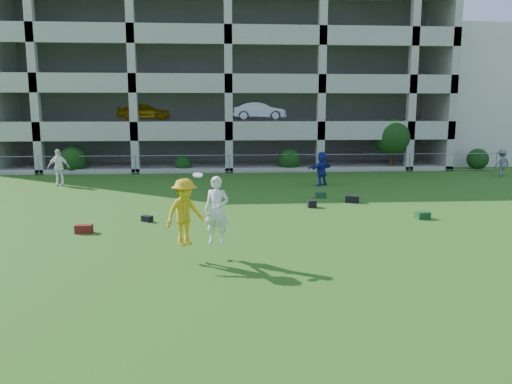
{
  "coord_description": "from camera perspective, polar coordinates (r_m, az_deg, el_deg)",
  "views": [
    {
      "loc": [
        -0.68,
        -13.15,
        4.11
      ],
      "look_at": [
        0.53,
        3.0,
        1.4
      ],
      "focal_mm": 35.0,
      "sensor_mm": 36.0,
      "label": 1
    }
  ],
  "objects": [
    {
      "name": "parking_garage",
      "position": [
        40.9,
        -3.43,
        12.14
      ],
      "size": [
        30.0,
        14.0,
        12.0
      ],
      "color": "#9E998C",
      "rests_on": "ground"
    },
    {
      "name": "bag_red_a",
      "position": [
        17.69,
        -19.08,
        -4.0
      ],
      "size": [
        0.56,
        0.31,
        0.28
      ],
      "primitive_type": "cube",
      "rotation": [
        0.0,
        0.0,
        -0.03
      ],
      "color": "#531C0E",
      "rests_on": "ground"
    },
    {
      "name": "fence",
      "position": [
        32.34,
        -3.08,
        3.27
      ],
      "size": [
        36.06,
        0.06,
        1.2
      ],
      "color": "gray",
      "rests_on": "ground"
    },
    {
      "name": "bystander_b",
      "position": [
        28.94,
        -21.65,
        2.63
      ],
      "size": [
        1.17,
        0.51,
        1.97
      ],
      "primitive_type": "imported",
      "rotation": [
        0.0,
        0.0,
        -0.03
      ],
      "color": "white",
      "rests_on": "ground"
    },
    {
      "name": "frisbee_contest",
      "position": [
        13.63,
        -7.1,
        -2.24
      ],
      "size": [
        1.92,
        1.28,
        1.98
      ],
      "color": "gold",
      "rests_on": "ground"
    },
    {
      "name": "bystander_d",
      "position": [
        27.14,
        7.52,
        2.67
      ],
      "size": [
        1.69,
        1.47,
        1.84
      ],
      "primitive_type": "imported",
      "rotation": [
        0.0,
        0.0,
        3.79
      ],
      "color": "navy",
      "rests_on": "ground"
    },
    {
      "name": "bag_green_c",
      "position": [
        19.9,
        18.5,
        -2.54
      ],
      "size": [
        0.56,
        0.44,
        0.26
      ],
      "primitive_type": "cube",
      "rotation": [
        0.0,
        0.0,
        0.19
      ],
      "color": "#163C15",
      "rests_on": "ground"
    },
    {
      "name": "bag_green_g",
      "position": [
        23.47,
        7.42,
        -0.36
      ],
      "size": [
        0.55,
        0.38,
        0.25
      ],
      "primitive_type": "cube",
      "rotation": [
        0.0,
        0.0,
        -0.18
      ],
      "color": "#153B1E",
      "rests_on": "ground"
    },
    {
      "name": "bag_black_e",
      "position": [
        22.51,
        10.93,
        -0.81
      ],
      "size": [
        0.66,
        0.46,
        0.3
      ],
      "primitive_type": "cube",
      "rotation": [
        0.0,
        0.0,
        -0.3
      ],
      "color": "black",
      "rests_on": "ground"
    },
    {
      "name": "stucco_building",
      "position": [
        47.48,
        26.01,
        9.62
      ],
      "size": [
        16.0,
        14.0,
        10.0
      ],
      "primitive_type": "cube",
      "color": "beige",
      "rests_on": "ground"
    },
    {
      "name": "bystander_f",
      "position": [
        34.14,
        26.28,
        3.01
      ],
      "size": [
        1.2,
        0.88,
        1.67
      ],
      "primitive_type": "imported",
      "rotation": [
        0.0,
        0.0,
        3.4
      ],
      "color": "slate",
      "rests_on": "ground"
    },
    {
      "name": "bag_black_b",
      "position": [
        18.83,
        -12.34,
        -2.99
      ],
      "size": [
        0.47,
        0.44,
        0.22
      ],
      "primitive_type": "cube",
      "rotation": [
        0.0,
        0.0,
        -0.67
      ],
      "color": "black",
      "rests_on": "ground"
    },
    {
      "name": "shrub_row",
      "position": [
        33.37,
        4.82,
        4.99
      ],
      "size": [
        34.38,
        2.52,
        3.5
      ],
      "color": "#163D11",
      "rests_on": "ground"
    },
    {
      "name": "ground",
      "position": [
        13.79,
        -1.29,
        -7.84
      ],
      "size": [
        100.0,
        100.0,
        0.0
      ],
      "primitive_type": "plane",
      "color": "#235114",
      "rests_on": "ground"
    },
    {
      "name": "crate_d",
      "position": [
        21.17,
        6.39,
        -1.34
      ],
      "size": [
        0.37,
        0.37,
        0.3
      ],
      "primitive_type": "cube",
      "rotation": [
        0.0,
        0.0,
        0.05
      ],
      "color": "black",
      "rests_on": "ground"
    }
  ]
}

